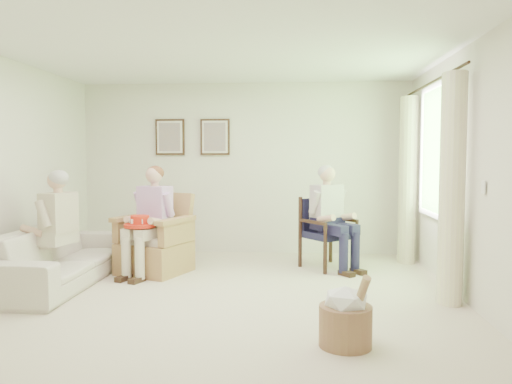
{
  "coord_description": "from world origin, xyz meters",
  "views": [
    {
      "loc": [
        0.77,
        -4.87,
        1.47
      ],
      "look_at": [
        0.3,
        1.14,
        1.05
      ],
      "focal_mm": 35.0,
      "sensor_mm": 36.0,
      "label": 1
    }
  ],
  "objects_px": {
    "sofa": "(59,256)",
    "red_hat": "(140,223)",
    "person_sofa": "(54,221)",
    "wood_armchair": "(328,230)",
    "person_dark": "(329,210)",
    "person_wicker": "(152,213)",
    "hatbox": "(346,316)",
    "wicker_armchair": "(155,247)"
  },
  "relations": [
    {
      "from": "sofa",
      "to": "hatbox",
      "type": "xyz_separation_m",
      "value": [
        3.12,
        -1.68,
        -0.09
      ]
    },
    {
      "from": "wicker_armchair",
      "to": "person_sofa",
      "type": "xyz_separation_m",
      "value": [
        -0.95,
        -0.78,
        0.43
      ]
    },
    {
      "from": "person_sofa",
      "to": "hatbox",
      "type": "relative_size",
      "value": 2.14
    },
    {
      "from": "sofa",
      "to": "person_sofa",
      "type": "bearing_deg",
      "value": 180.0
    },
    {
      "from": "person_wicker",
      "to": "sofa",
      "type": "bearing_deg",
      "value": -129.37
    },
    {
      "from": "person_wicker",
      "to": "red_hat",
      "type": "xyz_separation_m",
      "value": [
        -0.09,
        -0.19,
        -0.1
      ]
    },
    {
      "from": "wood_armchair",
      "to": "red_hat",
      "type": "bearing_deg",
      "value": 162.06
    },
    {
      "from": "person_wicker",
      "to": "hatbox",
      "type": "relative_size",
      "value": 2.2
    },
    {
      "from": "hatbox",
      "to": "person_sofa",
      "type": "bearing_deg",
      "value": 153.23
    },
    {
      "from": "sofa",
      "to": "red_hat",
      "type": "relative_size",
      "value": 5.87
    },
    {
      "from": "wicker_armchair",
      "to": "wood_armchair",
      "type": "relative_size",
      "value": 1.1
    },
    {
      "from": "sofa",
      "to": "hatbox",
      "type": "distance_m",
      "value": 3.54
    },
    {
      "from": "wood_armchair",
      "to": "person_wicker",
      "type": "distance_m",
      "value": 2.33
    },
    {
      "from": "person_dark",
      "to": "wicker_armchair",
      "type": "bearing_deg",
      "value": 151.37
    },
    {
      "from": "wicker_armchair",
      "to": "sofa",
      "type": "xyz_separation_m",
      "value": [
        -0.95,
        -0.67,
        0.01
      ]
    },
    {
      "from": "person_dark",
      "to": "red_hat",
      "type": "xyz_separation_m",
      "value": [
        -2.31,
        -0.67,
        -0.1
      ]
    },
    {
      "from": "person_dark",
      "to": "hatbox",
      "type": "relative_size",
      "value": 2.2
    },
    {
      "from": "wicker_armchair",
      "to": "sofa",
      "type": "relative_size",
      "value": 0.45
    },
    {
      "from": "sofa",
      "to": "person_wicker",
      "type": "height_order",
      "value": "person_wicker"
    },
    {
      "from": "person_dark",
      "to": "hatbox",
      "type": "height_order",
      "value": "person_dark"
    },
    {
      "from": "person_wicker",
      "to": "person_dark",
      "type": "relative_size",
      "value": 1.0
    },
    {
      "from": "red_hat",
      "to": "wicker_armchair",
      "type": "bearing_deg",
      "value": 73.9
    },
    {
      "from": "wicker_armchair",
      "to": "red_hat",
      "type": "bearing_deg",
      "value": -85.06
    },
    {
      "from": "wood_armchair",
      "to": "person_dark",
      "type": "bearing_deg",
      "value": -127.62
    },
    {
      "from": "wood_armchair",
      "to": "sofa",
      "type": "xyz_separation_m",
      "value": [
        -3.17,
        -1.17,
        -0.18
      ]
    },
    {
      "from": "wicker_armchair",
      "to": "person_sofa",
      "type": "distance_m",
      "value": 1.3
    },
    {
      "from": "wicker_armchair",
      "to": "person_wicker",
      "type": "bearing_deg",
      "value": -68.95
    },
    {
      "from": "wicker_armchair",
      "to": "person_dark",
      "type": "distance_m",
      "value": 2.29
    },
    {
      "from": "person_wicker",
      "to": "hatbox",
      "type": "bearing_deg",
      "value": -24.51
    },
    {
      "from": "sofa",
      "to": "red_hat",
      "type": "xyz_separation_m",
      "value": [
        0.85,
        0.35,
        0.35
      ]
    },
    {
      "from": "wood_armchair",
      "to": "person_dark",
      "type": "xyz_separation_m",
      "value": [
        0.0,
        -0.15,
        0.28
      ]
    },
    {
      "from": "wicker_armchair",
      "to": "wood_armchair",
      "type": "bearing_deg",
      "value": 33.83
    },
    {
      "from": "hatbox",
      "to": "person_wicker",
      "type": "bearing_deg",
      "value": 134.44
    },
    {
      "from": "person_dark",
      "to": "sofa",
      "type": "bearing_deg",
      "value": 160.27
    },
    {
      "from": "person_wicker",
      "to": "person_sofa",
      "type": "height_order",
      "value": "person_wicker"
    },
    {
      "from": "wicker_armchair",
      "to": "wood_armchair",
      "type": "height_order",
      "value": "wicker_armchair"
    },
    {
      "from": "red_hat",
      "to": "hatbox",
      "type": "distance_m",
      "value": 3.07
    },
    {
      "from": "wood_armchair",
      "to": "sofa",
      "type": "distance_m",
      "value": 3.38
    },
    {
      "from": "person_sofa",
      "to": "hatbox",
      "type": "bearing_deg",
      "value": 75.33
    },
    {
      "from": "person_dark",
      "to": "person_sofa",
      "type": "xyz_separation_m",
      "value": [
        -3.17,
        -1.13,
        -0.03
      ]
    },
    {
      "from": "red_hat",
      "to": "sofa",
      "type": "bearing_deg",
      "value": -157.84
    },
    {
      "from": "sofa",
      "to": "person_dark",
      "type": "height_order",
      "value": "person_dark"
    }
  ]
}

